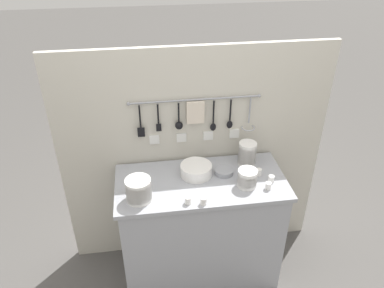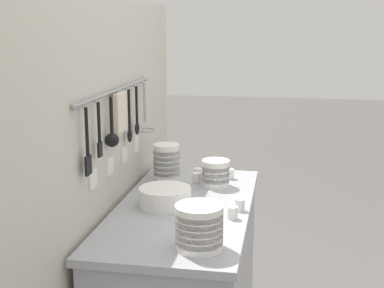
{
  "view_description": "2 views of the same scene",
  "coord_description": "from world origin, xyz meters",
  "px_view_note": "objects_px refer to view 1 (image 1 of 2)",
  "views": [
    {
      "loc": [
        -0.35,
        -2.0,
        2.46
      ],
      "look_at": [
        -0.06,
        0.04,
        1.18
      ],
      "focal_mm": 35.0,
      "sensor_mm": 36.0,
      "label": 1
    },
    {
      "loc": [
        -2.09,
        -0.4,
        1.64
      ],
      "look_at": [
        0.01,
        -0.03,
        1.16
      ],
      "focal_mm": 50.0,
      "sensor_mm": 36.0,
      "label": 2
    }
  ],
  "objects_px": {
    "steel_mixing_bowl": "(224,171)",
    "bowl_stack_wide_centre": "(247,178)",
    "bowl_stack_short_front": "(247,154)",
    "cup_edge_near": "(248,174)",
    "plate_stack": "(196,170)",
    "cup_by_caddy": "(203,201)",
    "cup_front_left": "(188,200)",
    "cup_beside_plates": "(268,186)",
    "bowl_stack_back_corner": "(139,190)",
    "cup_back_left": "(259,172)",
    "cup_mid_row": "(271,179)"
  },
  "relations": [
    {
      "from": "plate_stack",
      "to": "cup_by_caddy",
      "type": "distance_m",
      "value": 0.31
    },
    {
      "from": "bowl_stack_short_front",
      "to": "cup_mid_row",
      "type": "relative_size",
      "value": 3.57
    },
    {
      "from": "cup_back_left",
      "to": "cup_front_left",
      "type": "xyz_separation_m",
      "value": [
        -0.53,
        -0.23,
        0.0
      ]
    },
    {
      "from": "steel_mixing_bowl",
      "to": "cup_back_left",
      "type": "relative_size",
      "value": 2.71
    },
    {
      "from": "plate_stack",
      "to": "steel_mixing_bowl",
      "type": "xyz_separation_m",
      "value": [
        0.2,
        -0.01,
        -0.02
      ]
    },
    {
      "from": "cup_mid_row",
      "to": "cup_back_left",
      "type": "bearing_deg",
      "value": 124.53
    },
    {
      "from": "steel_mixing_bowl",
      "to": "cup_mid_row",
      "type": "distance_m",
      "value": 0.33
    },
    {
      "from": "cup_back_left",
      "to": "cup_edge_near",
      "type": "bearing_deg",
      "value": -174.05
    },
    {
      "from": "cup_edge_near",
      "to": "bowl_stack_wide_centre",
      "type": "bearing_deg",
      "value": -111.62
    },
    {
      "from": "cup_mid_row",
      "to": "cup_edge_near",
      "type": "distance_m",
      "value": 0.16
    },
    {
      "from": "cup_beside_plates",
      "to": "steel_mixing_bowl",
      "type": "bearing_deg",
      "value": 139.69
    },
    {
      "from": "plate_stack",
      "to": "cup_mid_row",
      "type": "bearing_deg",
      "value": -17.52
    },
    {
      "from": "cup_mid_row",
      "to": "cup_beside_plates",
      "type": "xyz_separation_m",
      "value": [
        -0.04,
        -0.07,
        0.0
      ]
    },
    {
      "from": "cup_by_caddy",
      "to": "cup_edge_near",
      "type": "bearing_deg",
      "value": 33.58
    },
    {
      "from": "cup_edge_near",
      "to": "cup_front_left",
      "type": "height_order",
      "value": "same"
    },
    {
      "from": "cup_by_caddy",
      "to": "cup_front_left",
      "type": "distance_m",
      "value": 0.1
    },
    {
      "from": "plate_stack",
      "to": "cup_mid_row",
      "type": "relative_size",
      "value": 4.46
    },
    {
      "from": "bowl_stack_short_front",
      "to": "bowl_stack_back_corner",
      "type": "bearing_deg",
      "value": -159.76
    },
    {
      "from": "bowl_stack_short_front",
      "to": "plate_stack",
      "type": "distance_m",
      "value": 0.39
    },
    {
      "from": "cup_back_left",
      "to": "cup_mid_row",
      "type": "height_order",
      "value": "same"
    },
    {
      "from": "bowl_stack_short_front",
      "to": "cup_beside_plates",
      "type": "bearing_deg",
      "value": -78.0
    },
    {
      "from": "bowl_stack_short_front",
      "to": "cup_mid_row",
      "type": "distance_m",
      "value": 0.27
    },
    {
      "from": "bowl_stack_short_front",
      "to": "cup_front_left",
      "type": "bearing_deg",
      "value": -142.23
    },
    {
      "from": "bowl_stack_short_front",
      "to": "cup_edge_near",
      "type": "bearing_deg",
      "value": -100.5
    },
    {
      "from": "cup_back_left",
      "to": "cup_by_caddy",
      "type": "relative_size",
      "value": 1.0
    },
    {
      "from": "bowl_stack_back_corner",
      "to": "bowl_stack_wide_centre",
      "type": "xyz_separation_m",
      "value": [
        0.72,
        0.04,
        -0.01
      ]
    },
    {
      "from": "bowl_stack_short_front",
      "to": "bowl_stack_wide_centre",
      "type": "relative_size",
      "value": 1.35
    },
    {
      "from": "bowl_stack_short_front",
      "to": "bowl_stack_wide_centre",
      "type": "bearing_deg",
      "value": -104.89
    },
    {
      "from": "bowl_stack_back_corner",
      "to": "cup_front_left",
      "type": "height_order",
      "value": "bowl_stack_back_corner"
    },
    {
      "from": "bowl_stack_wide_centre",
      "to": "cup_edge_near",
      "type": "distance_m",
      "value": 0.11
    },
    {
      "from": "bowl_stack_short_front",
      "to": "cup_edge_near",
      "type": "xyz_separation_m",
      "value": [
        -0.03,
        -0.15,
        -0.06
      ]
    },
    {
      "from": "cup_by_caddy",
      "to": "cup_back_left",
      "type": "bearing_deg",
      "value": 29.48
    },
    {
      "from": "steel_mixing_bowl",
      "to": "bowl_stack_wide_centre",
      "type": "bearing_deg",
      "value": -53.07
    },
    {
      "from": "plate_stack",
      "to": "cup_by_caddy",
      "type": "height_order",
      "value": "plate_stack"
    },
    {
      "from": "steel_mixing_bowl",
      "to": "cup_mid_row",
      "type": "relative_size",
      "value": 2.71
    },
    {
      "from": "bowl_stack_back_corner",
      "to": "plate_stack",
      "type": "relative_size",
      "value": 0.75
    },
    {
      "from": "bowl_stack_wide_centre",
      "to": "cup_by_caddy",
      "type": "xyz_separation_m",
      "value": [
        -0.32,
        -0.14,
        -0.04
      ]
    },
    {
      "from": "bowl_stack_short_front",
      "to": "cup_back_left",
      "type": "distance_m",
      "value": 0.17
    },
    {
      "from": "cup_front_left",
      "to": "cup_beside_plates",
      "type": "height_order",
      "value": "same"
    },
    {
      "from": "cup_edge_near",
      "to": "cup_beside_plates",
      "type": "bearing_deg",
      "value": -57.96
    },
    {
      "from": "cup_beside_plates",
      "to": "bowl_stack_back_corner",
      "type": "bearing_deg",
      "value": 178.94
    },
    {
      "from": "bowl_stack_back_corner",
      "to": "cup_beside_plates",
      "type": "bearing_deg",
      "value": -1.06
    },
    {
      "from": "bowl_stack_short_front",
      "to": "steel_mixing_bowl",
      "type": "height_order",
      "value": "bowl_stack_short_front"
    },
    {
      "from": "cup_by_caddy",
      "to": "bowl_stack_back_corner",
      "type": "bearing_deg",
      "value": 165.41
    },
    {
      "from": "plate_stack",
      "to": "cup_edge_near",
      "type": "xyz_separation_m",
      "value": [
        0.35,
        -0.07,
        -0.02
      ]
    },
    {
      "from": "plate_stack",
      "to": "steel_mixing_bowl",
      "type": "distance_m",
      "value": 0.2
    },
    {
      "from": "cup_mid_row",
      "to": "cup_beside_plates",
      "type": "relative_size",
      "value": 1.0
    },
    {
      "from": "bowl_stack_wide_centre",
      "to": "cup_front_left",
      "type": "distance_m",
      "value": 0.43
    },
    {
      "from": "bowl_stack_short_front",
      "to": "bowl_stack_wide_centre",
      "type": "xyz_separation_m",
      "value": [
        -0.07,
        -0.25,
        -0.03
      ]
    },
    {
      "from": "cup_back_left",
      "to": "cup_edge_near",
      "type": "xyz_separation_m",
      "value": [
        -0.08,
        -0.01,
        0.0
      ]
    }
  ]
}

